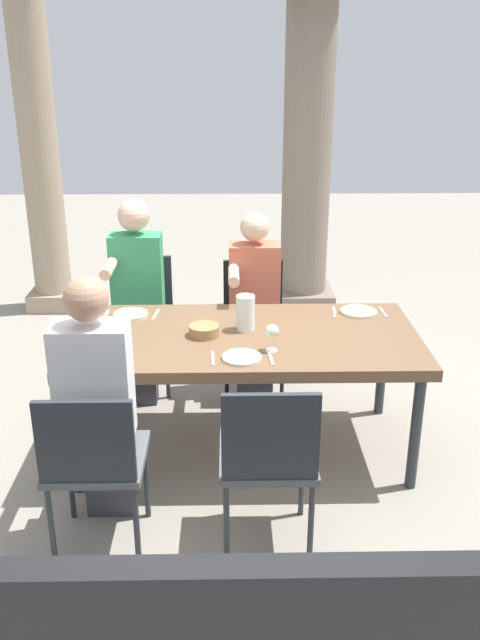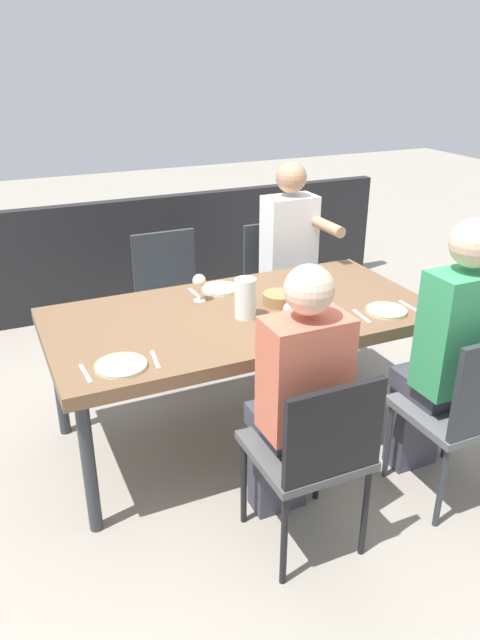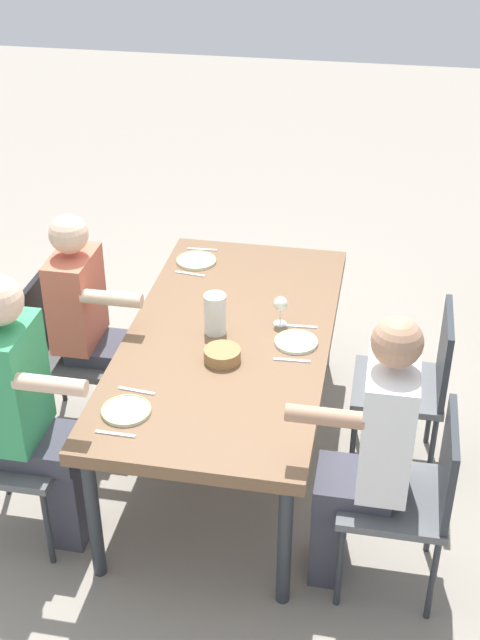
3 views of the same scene
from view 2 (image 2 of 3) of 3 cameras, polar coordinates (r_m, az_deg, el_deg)
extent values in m
plane|color=gray|center=(3.46, 0.14, -10.54)|extent=(16.00, 16.00, 0.00)
cube|color=brown|center=(3.11, 0.15, 0.23)|extent=(1.97, 0.98, 0.06)
cylinder|color=#2D3338|center=(3.42, 17.08, -5.47)|extent=(0.06, 0.06, 0.68)
cylinder|color=#2D3338|center=(2.73, -14.08, -13.35)|extent=(0.06, 0.06, 0.68)
cylinder|color=#2D3338|center=(3.99, 9.57, -0.25)|extent=(0.06, 0.06, 0.68)
cylinder|color=#2D3338|center=(3.42, -16.78, -5.41)|extent=(0.06, 0.06, 0.68)
cube|color=#5B5E61|center=(2.98, 19.42, -8.14)|extent=(0.44, 0.44, 0.04)
cylinder|color=#2D3338|center=(3.33, 19.11, -9.14)|extent=(0.03, 0.03, 0.43)
cylinder|color=#2D3338|center=(3.11, 13.83, -10.99)|extent=(0.03, 0.03, 0.43)
cylinder|color=#2D3338|center=(2.89, 18.49, -14.76)|extent=(0.03, 0.03, 0.43)
cube|color=#5B5E61|center=(4.17, 4.14, 3.10)|extent=(0.44, 0.44, 0.04)
cube|color=#2D3338|center=(4.27, 2.95, 6.54)|extent=(0.42, 0.03, 0.41)
cylinder|color=#2D3338|center=(4.03, 2.92, -1.43)|extent=(0.03, 0.03, 0.45)
cylinder|color=#2D3338|center=(4.20, 7.54, -0.49)|extent=(0.03, 0.03, 0.45)
cylinder|color=#2D3338|center=(4.34, 0.65, 0.56)|extent=(0.03, 0.03, 0.45)
cylinder|color=#2D3338|center=(4.50, 5.05, 1.36)|extent=(0.03, 0.03, 0.45)
cube|color=#4F4F50|center=(2.55, 6.15, -12.12)|extent=(0.44, 0.44, 0.04)
cube|color=black|center=(2.30, 8.89, -10.71)|extent=(0.42, 0.03, 0.40)
cylinder|color=black|center=(2.91, 7.36, -12.96)|extent=(0.03, 0.03, 0.45)
cylinder|color=black|center=(2.76, 0.35, -15.03)|extent=(0.03, 0.03, 0.45)
cylinder|color=black|center=(2.67, 11.74, -17.33)|extent=(0.03, 0.03, 0.45)
cylinder|color=black|center=(2.51, 4.18, -20.01)|extent=(0.03, 0.03, 0.45)
cube|color=#5B5E61|center=(3.88, -6.11, 1.43)|extent=(0.44, 0.44, 0.04)
cube|color=#2D3338|center=(3.99, -7.17, 5.29)|extent=(0.42, 0.03, 0.43)
cylinder|color=#2D3338|center=(3.77, -7.76, -3.51)|extent=(0.03, 0.03, 0.46)
cylinder|color=#2D3338|center=(3.88, -2.40, -2.46)|extent=(0.03, 0.03, 0.46)
cylinder|color=#2D3338|center=(4.10, -9.32, -1.23)|extent=(0.03, 0.03, 0.46)
cylinder|color=#2D3338|center=(4.20, -4.34, -0.32)|extent=(0.03, 0.03, 0.46)
cube|color=#3F3F4C|center=(4.06, 5.72, -1.26)|extent=(0.24, 0.14, 0.46)
cube|color=#3F3F4C|center=(4.02, 5.25, 2.85)|extent=(0.28, 0.32, 0.10)
cube|color=white|center=(4.01, 4.66, 7.73)|extent=(0.34, 0.20, 0.55)
sphere|color=tan|center=(3.91, 4.86, 13.28)|extent=(0.20, 0.20, 0.20)
cylinder|color=tan|center=(3.84, 8.31, 8.73)|extent=(0.07, 0.30, 0.07)
cube|color=#3F3F4C|center=(2.85, 3.57, -13.43)|extent=(0.24, 0.14, 0.46)
cube|color=#3F3F4C|center=(2.63, 4.65, -9.68)|extent=(0.28, 0.32, 0.10)
cube|color=#CC664C|center=(2.39, 6.14, -5.17)|extent=(0.34, 0.20, 0.49)
sphere|color=beige|center=(2.24, 6.55, 2.86)|extent=(0.19, 0.19, 0.19)
cylinder|color=beige|center=(2.59, 6.30, -0.10)|extent=(0.07, 0.30, 0.07)
cube|color=#3F3F4C|center=(3.24, 16.10, -9.42)|extent=(0.24, 0.14, 0.46)
cube|color=#3F3F4C|center=(3.04, 17.77, -5.82)|extent=(0.28, 0.32, 0.10)
cube|color=#389E60|center=(2.82, 20.05, -1.01)|extent=(0.34, 0.20, 0.56)
sphere|color=beige|center=(2.68, 21.28, 6.81)|extent=(0.21, 0.21, 0.21)
cylinder|color=beige|center=(3.03, 19.27, 3.34)|extent=(0.07, 0.30, 0.07)
cube|color=black|center=(4.99, -9.52, 6.18)|extent=(4.37, 0.10, 0.90)
cylinder|color=silver|center=(3.18, 13.66, 0.84)|extent=(0.21, 0.21, 0.01)
torus|color=#A0BE77|center=(3.18, 13.67, 0.95)|extent=(0.21, 0.21, 0.01)
cube|color=silver|center=(3.27, 15.76, 1.21)|extent=(0.02, 0.17, 0.01)
cube|color=silver|center=(3.10, 11.44, 0.34)|extent=(0.03, 0.17, 0.01)
cylinder|color=white|center=(3.38, -1.88, 2.96)|extent=(0.21, 0.21, 0.01)
torus|color=#A9CD91|center=(3.38, -1.88, 3.07)|extent=(0.21, 0.21, 0.01)
cylinder|color=white|center=(3.24, -3.83, 1.87)|extent=(0.06, 0.06, 0.00)
cylinder|color=white|center=(3.22, -3.85, 2.54)|extent=(0.01, 0.01, 0.08)
sphere|color=#F2EFCC|center=(3.20, -3.89, 3.73)|extent=(0.07, 0.07, 0.07)
cube|color=silver|center=(3.43, 0.44, 3.29)|extent=(0.02, 0.17, 0.01)
cube|color=silver|center=(3.33, -4.26, 2.52)|extent=(0.03, 0.17, 0.01)
cylinder|color=silver|center=(2.61, -11.18, -4.28)|extent=(0.22, 0.22, 0.01)
torus|color=#A0BE77|center=(2.61, -11.19, -4.14)|extent=(0.23, 0.23, 0.01)
cube|color=silver|center=(2.64, -8.02, -3.73)|extent=(0.04, 0.17, 0.01)
cube|color=silver|center=(2.59, -14.39, -4.93)|extent=(0.03, 0.17, 0.01)
cylinder|color=white|center=(2.99, 0.51, 2.06)|extent=(0.11, 0.11, 0.20)
cylinder|color=#EFEAC6|center=(3.00, 0.51, 1.52)|extent=(0.10, 0.10, 0.13)
cylinder|color=#9E7547|center=(3.18, 3.71, 2.02)|extent=(0.17, 0.17, 0.06)
camera|label=1|loc=(6.19, -13.90, 25.75)|focal=37.60mm
camera|label=3|loc=(5.67, 34.87, 30.33)|focal=47.37mm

